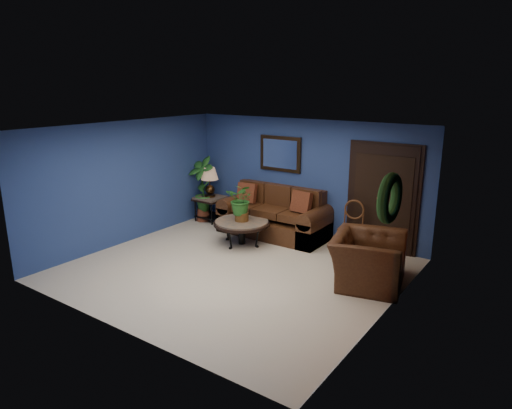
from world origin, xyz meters
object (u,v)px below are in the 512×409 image
Objects in this scene: coffee_table at (242,223)px; end_table at (210,202)px; side_chair at (352,223)px; armchair at (368,260)px; sofa at (276,219)px; table_lamp at (210,179)px.

end_table is at bearing 151.18° from coffee_table.
side_chair is (3.60, 0.07, 0.12)m from end_table.
side_chair is 1.56m from armchair.
armchair is (0.85, -1.30, -0.15)m from side_chair.
side_chair is (1.76, 0.03, 0.22)m from sofa.
coffee_table is 1.83m from end_table.
armchair is at bearing -65.82° from side_chair.
armchair is (4.45, -1.23, -0.04)m from end_table.
sofa is 0.95m from coffee_table.
end_table reaches higher than coffee_table.
coffee_table is at bearing -28.82° from end_table.
armchair is (2.61, -1.27, 0.06)m from sofa.
armchair reaches higher than end_table.
coffee_table is at bearing -28.82° from table_lamp.
side_chair is at bearing 1.17° from end_table.
end_table is at bearing 172.15° from side_chair.
table_lamp is 3.63m from side_chair.
armchair is at bearing -15.42° from end_table.
table_lamp reaches higher than armchair.
side_chair is (3.60, 0.07, -0.46)m from table_lamp.
end_table is at bearing 61.47° from armchair.
sofa is 1.96m from table_lamp.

